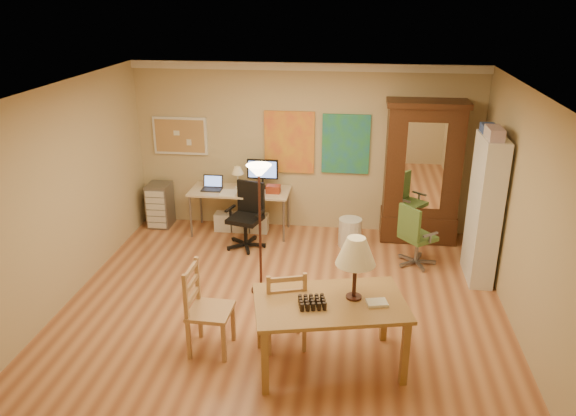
# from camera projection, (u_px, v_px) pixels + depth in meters

# --- Properties ---
(floor) EXTENTS (5.50, 5.50, 0.00)m
(floor) POSITION_uv_depth(u_px,v_px,m) (284.00, 302.00, 7.17)
(floor) COLOR #965535
(floor) RESTS_ON ground
(crown_molding) EXTENTS (5.50, 0.08, 0.12)m
(crown_molding) POSITION_uv_depth(u_px,v_px,m) (306.00, 67.00, 8.49)
(crown_molding) COLOR white
(crown_molding) RESTS_ON floor
(corkboard) EXTENTS (0.90, 0.04, 0.62)m
(corkboard) POSITION_uv_depth(u_px,v_px,m) (180.00, 136.00, 9.15)
(corkboard) COLOR tan
(corkboard) RESTS_ON floor
(art_panel_left) EXTENTS (0.80, 0.04, 1.00)m
(art_panel_left) POSITION_uv_depth(u_px,v_px,m) (289.00, 142.00, 8.96)
(art_panel_left) COLOR yellow
(art_panel_left) RESTS_ON floor
(art_panel_right) EXTENTS (0.75, 0.04, 0.95)m
(art_panel_right) POSITION_uv_depth(u_px,v_px,m) (346.00, 144.00, 8.85)
(art_panel_right) COLOR teal
(art_panel_right) RESTS_ON floor
(dining_table) EXTENTS (1.70, 1.25, 1.44)m
(dining_table) POSITION_uv_depth(u_px,v_px,m) (339.00, 288.00, 5.67)
(dining_table) COLOR brown
(dining_table) RESTS_ON floor
(ladder_chair_back) EXTENTS (0.56, 0.54, 0.97)m
(ladder_chair_back) POSITION_uv_depth(u_px,v_px,m) (284.00, 310.00, 6.14)
(ladder_chair_back) COLOR #A18349
(ladder_chair_back) RESTS_ON floor
(ladder_chair_left) EXTENTS (0.46, 0.48, 1.02)m
(ladder_chair_left) POSITION_uv_depth(u_px,v_px,m) (207.00, 311.00, 6.07)
(ladder_chair_left) COLOR #A18349
(ladder_chair_left) RESTS_ON floor
(torchiere_lamp) EXTENTS (0.32, 0.32, 1.74)m
(torchiere_lamp) POSITION_uv_depth(u_px,v_px,m) (259.00, 192.00, 6.93)
(torchiere_lamp) COLOR #3F2019
(torchiere_lamp) RESTS_ON floor
(computer_desk) EXTENTS (1.60, 0.70, 1.21)m
(computer_desk) POSITION_uv_depth(u_px,v_px,m) (243.00, 206.00, 9.12)
(computer_desk) COLOR #C0AC8C
(computer_desk) RESTS_ON floor
(office_chair_black) EXTENTS (0.62, 0.62, 1.01)m
(office_chair_black) POSITION_uv_depth(u_px,v_px,m) (247.00, 230.00, 8.64)
(office_chair_black) COLOR black
(office_chair_black) RESTS_ON floor
(office_chair_green) EXTENTS (0.59, 0.59, 0.93)m
(office_chair_green) POSITION_uv_depth(u_px,v_px,m) (415.00, 249.00, 8.06)
(office_chair_green) COLOR slate
(office_chair_green) RESTS_ON floor
(drawer_cart) EXTENTS (0.37, 0.44, 0.73)m
(drawer_cart) POSITION_uv_depth(u_px,v_px,m) (160.00, 205.00, 9.38)
(drawer_cart) COLOR slate
(drawer_cart) RESTS_ON floor
(armoire) EXTENTS (1.20, 0.57, 2.21)m
(armoire) POSITION_uv_depth(u_px,v_px,m) (421.00, 181.00, 8.67)
(armoire) COLOR #38200F
(armoire) RESTS_ON floor
(bookshelf) EXTENTS (0.30, 0.80, 1.99)m
(bookshelf) POSITION_uv_depth(u_px,v_px,m) (484.00, 210.00, 7.45)
(bookshelf) COLOR white
(bookshelf) RESTS_ON floor
(wastebin) EXTENTS (0.36, 0.36, 0.45)m
(wastebin) POSITION_uv_depth(u_px,v_px,m) (350.00, 232.00, 8.67)
(wastebin) COLOR silver
(wastebin) RESTS_ON floor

